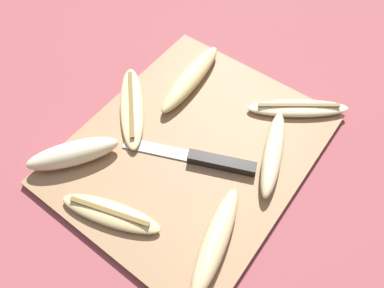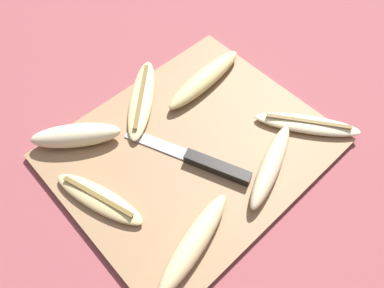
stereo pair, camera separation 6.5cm
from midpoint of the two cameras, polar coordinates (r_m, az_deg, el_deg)
The scene contains 10 objects.
ground_plane at distance 0.67m, azimuth 2.78°, elevation -1.24°, with size 4.00×4.00×0.00m, color #93474C.
cutting_board at distance 0.67m, azimuth 2.80°, elevation -0.97°, with size 0.45×0.38×0.01m.
knife at distance 0.64m, azimuth 5.50°, elevation -3.00°, with size 0.11×0.23×0.02m.
banana_pale_long at distance 0.72m, azimuth 19.69°, elevation 2.63°, with size 0.14×0.18×0.02m.
banana_mellow_near at distance 0.71m, azimuth -5.22°, elevation 6.62°, with size 0.17×0.17×0.02m.
banana_golden_short at distance 0.74m, azimuth 4.48°, elevation 9.69°, with size 0.20×0.06×0.03m.
banana_bright_far at distance 0.67m, azimuth -14.65°, elevation 1.05°, with size 0.15×0.12×0.04m.
banana_ripe_center at distance 0.57m, azimuth 3.69°, elevation -15.05°, with size 0.18×0.08×0.03m.
banana_spotted_left at distance 0.61m, azimuth -11.05°, elevation -8.43°, with size 0.09×0.17×0.02m.
banana_cream_curved at distance 0.64m, azimuth 14.79°, elevation -3.43°, with size 0.17×0.09×0.03m.
Camera 2 is at (-0.24, -0.26, 0.57)m, focal length 35.00 mm.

